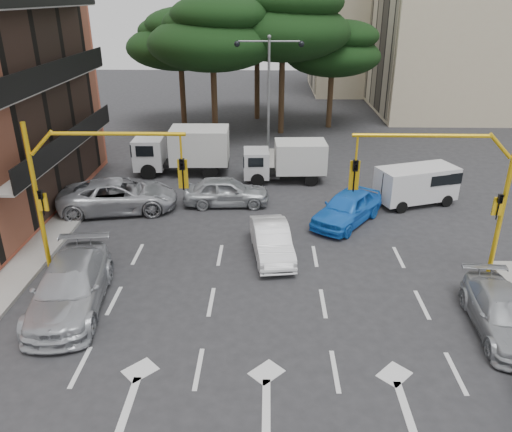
{
  "coord_description": "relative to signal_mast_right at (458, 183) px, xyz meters",
  "views": [
    {
      "loc": [
        -0.03,
        -15.01,
        10.05
      ],
      "look_at": [
        -0.49,
        4.01,
        1.6
      ],
      "focal_mm": 35.0,
      "sensor_mm": 36.0,
      "label": 1
    }
  ],
  "objects": [
    {
      "name": "car_blue_compact",
      "position": [
        -3.01,
        4.94,
        -3.1
      ],
      "size": [
        4.18,
        4.81,
        1.56
      ],
      "primitive_type": "imported",
      "rotation": [
        0.0,
        0.0,
        -0.62
      ],
      "color": "blue",
      "rests_on": "ground"
    },
    {
      "name": "car_silver_parked",
      "position": [
        0.8,
        -3.44,
        -3.23
      ],
      "size": [
        2.12,
        4.59,
        1.3
      ],
      "primitive_type": "imported",
      "rotation": [
        0.0,
        0.0,
        -0.07
      ],
      "color": "#9FA2A7",
      "rests_on": "ground"
    },
    {
      "name": "car_silver_cross_a",
      "position": [
        -14.31,
        6.15,
        -3.07
      ],
      "size": [
        6.22,
        3.69,
        1.62
      ],
      "primitive_type": "imported",
      "rotation": [
        0.0,
        0.0,
        1.75
      ],
      "color": "#ABADB3",
      "rests_on": "ground"
    },
    {
      "name": "pine_center",
      "position": [
        -5.75,
        21.96,
        4.41
      ],
      "size": [
        9.98,
        9.98,
        11.16
      ],
      "color": "#382616",
      "rests_on": "ground"
    },
    {
      "name": "van_white",
      "position": [
        0.89,
        7.45,
        -2.87
      ],
      "size": [
        4.42,
        3.07,
        2.02
      ],
      "primitive_type": null,
      "rotation": [
        0.0,
        0.0,
        -1.23
      ],
      "color": "silver",
      "rests_on": "ground"
    },
    {
      "name": "street_lamp_center",
      "position": [
        -6.8,
        14.01,
        1.54
      ],
      "size": [
        4.16,
        0.36,
        7.77
      ],
      "color": "slate",
      "rests_on": "median_strip"
    },
    {
      "name": "signal_mast_right",
      "position": [
        0.0,
        0.0,
        0.0
      ],
      "size": [
        5.79,
        0.37,
        6.0
      ],
      "color": "yellow",
      "rests_on": "ground"
    },
    {
      "name": "pine_right",
      "position": [
        -1.75,
        23.96,
        2.33
      ],
      "size": [
        7.49,
        7.49,
        8.37
      ],
      "color": "#382616",
      "rests_on": "ground"
    },
    {
      "name": "pine_left_far",
      "position": [
        -13.75,
        23.96,
        3.03
      ],
      "size": [
        8.32,
        8.32,
        9.3
      ],
      "color": "#382616",
      "rests_on": "ground"
    },
    {
      "name": "pine_back",
      "position": [
        -7.75,
        26.96,
        3.72
      ],
      "size": [
        9.15,
        9.15,
        10.23
      ],
      "color": "#382616",
      "rests_on": "ground"
    },
    {
      "name": "box_truck_a",
      "position": [
        -11.96,
        12.01,
        -2.47
      ],
      "size": [
        5.78,
        2.52,
        2.82
      ],
      "primitive_type": null,
      "rotation": [
        0.0,
        0.0,
        1.59
      ],
      "color": "silver",
      "rests_on": "ground"
    },
    {
      "name": "car_silver_wagon",
      "position": [
        -13.62,
        -2.41,
        -3.07
      ],
      "size": [
        2.92,
        5.81,
        1.62
      ],
      "primitive_type": "imported",
      "rotation": [
        0.0,
        0.0,
        0.12
      ],
      "color": "#B0B2B8",
      "rests_on": "ground"
    },
    {
      "name": "box_truck_b",
      "position": [
        -5.8,
        10.78,
        -2.7
      ],
      "size": [
        4.91,
        2.25,
        2.37
      ],
      "primitive_type": null,
      "rotation": [
        0.0,
        0.0,
        1.62
      ],
      "color": "silver",
      "rests_on": "ground"
    },
    {
      "name": "car_white_hatch",
      "position": [
        -6.63,
        1.55,
        -3.2
      ],
      "size": [
        2.01,
        4.31,
        1.37
      ],
      "primitive_type": "imported",
      "rotation": [
        0.0,
        0.0,
        0.14
      ],
      "color": "white",
      "rests_on": "ground"
    },
    {
      "name": "median_strip",
      "position": [
        -6.8,
        14.01,
        -3.81
      ],
      "size": [
        1.4,
        6.0,
        0.15
      ],
      "primitive_type": "cube",
      "color": "gray",
      "rests_on": "ground"
    },
    {
      "name": "apartment_beige_near",
      "position": [
        13.15,
        30.01,
        5.47
      ],
      "size": [
        20.2,
        12.15,
        18.7
      ],
      "color": "#C4B393",
      "rests_on": "ground"
    },
    {
      "name": "pine_left_near",
      "position": [
        -10.75,
        19.96,
        3.72
      ],
      "size": [
        9.15,
        9.15,
        10.23
      ],
      "color": "#382616",
      "rests_on": "ground"
    },
    {
      "name": "ground",
      "position": [
        -6.8,
        -1.99,
        -3.88
      ],
      "size": [
        120.0,
        120.0,
        0.0
      ],
      "primitive_type": "plane",
      "color": "#28282B",
      "rests_on": "ground"
    },
    {
      "name": "signal_mast_left",
      "position": [
        -13.61,
        0.0,
        0.0
      ],
      "size": [
        5.79,
        0.37,
        6.0
      ],
      "color": "yellow",
      "rests_on": "ground"
    },
    {
      "name": "apartment_beige_far",
      "position": [
        6.15,
        42.01,
        4.47
      ],
      "size": [
        16.2,
        12.15,
        16.7
      ],
      "color": "#C4B393",
      "rests_on": "ground"
    },
    {
      "name": "car_silver_cross_b",
      "position": [
        -8.96,
        7.05,
        -3.13
      ],
      "size": [
        4.5,
        1.99,
        1.5
      ],
      "primitive_type": "imported",
      "rotation": [
        0.0,
        0.0,
        1.62
      ],
      "color": "#A8ACB0",
      "rests_on": "ground"
    }
  ]
}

